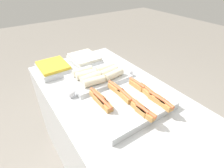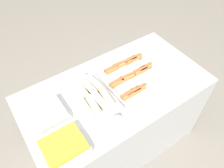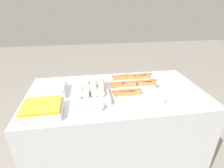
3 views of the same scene
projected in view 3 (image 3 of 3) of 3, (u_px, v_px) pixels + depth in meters
ground_plane at (115, 161)px, 1.99m from camera, size 12.00×12.00×0.00m
counter at (116, 130)px, 1.80m from camera, size 1.60×0.85×0.90m
tray_hotdogs at (133, 87)px, 1.61m from camera, size 0.45×0.53×0.10m
tray_wraps at (90, 89)px, 1.55m from camera, size 0.32×0.46×0.11m
tray_side_front at (42, 109)px, 1.28m from camera, size 0.30×0.25×0.07m
tray_side_back at (49, 90)px, 1.55m from camera, size 0.30×0.25×0.07m
serving_spoon_near at (100, 107)px, 1.33m from camera, size 0.23×0.05×0.05m
serving_spoon_far at (95, 79)px, 1.80m from camera, size 0.24×0.05×0.05m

